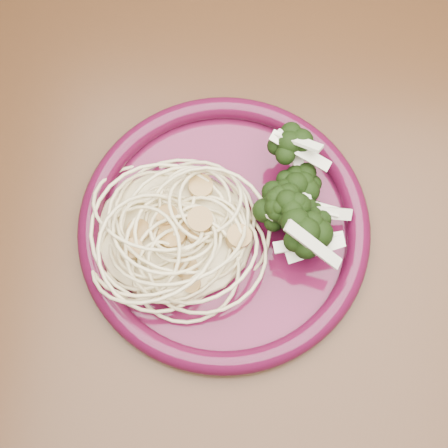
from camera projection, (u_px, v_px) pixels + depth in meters
name	position (u px, v px, depth m)	size (l,w,h in m)	color
dining_table	(324.00, 220.00, 0.74)	(1.20, 0.80, 0.75)	#472814
dinner_plate	(224.00, 227.00, 0.62)	(0.36, 0.36, 0.02)	#4E0D28
spaghetti_pile	(173.00, 230.00, 0.61)	(0.16, 0.14, 0.04)	beige
scallop_cluster	(170.00, 216.00, 0.57)	(0.13, 0.13, 0.04)	#B68B48
broccoli_pile	(286.00, 210.00, 0.60)	(0.09, 0.15, 0.05)	black
onion_garnish	(290.00, 198.00, 0.57)	(0.07, 0.10, 0.06)	#EDEDC8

